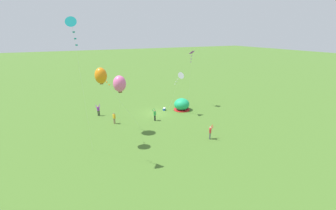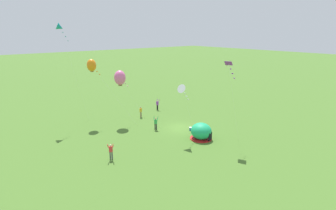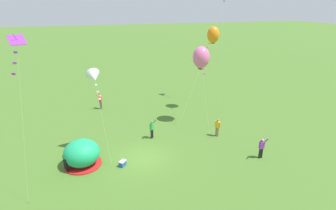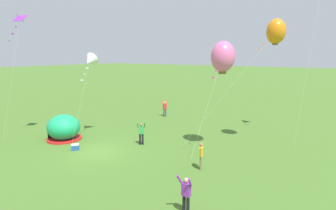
{
  "view_description": "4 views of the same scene",
  "coord_description": "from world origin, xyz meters",
  "px_view_note": "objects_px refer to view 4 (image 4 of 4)",
  "views": [
    {
      "loc": [
        13.68,
        33.24,
        13.12
      ],
      "look_at": [
        0.41,
        5.46,
        3.09
      ],
      "focal_mm": 24.0,
      "sensor_mm": 36.0,
      "label": 1
    },
    {
      "loc": [
        -26.14,
        23.32,
        13.36
      ],
      "look_at": [
        -0.88,
        2.8,
        4.09
      ],
      "focal_mm": 28.0,
      "sensor_mm": 36.0,
      "label": 2
    },
    {
      "loc": [
        -3.63,
        -18.07,
        11.66
      ],
      "look_at": [
        2.28,
        0.52,
        4.14
      ],
      "focal_mm": 28.0,
      "sensor_mm": 36.0,
      "label": 3
    },
    {
      "loc": [
        14.32,
        -12.03,
        6.95
      ],
      "look_at": [
        3.92,
        3.24,
        3.4
      ],
      "focal_mm": 28.0,
      "sensor_mm": 36.0,
      "label": 4
    }
  ],
  "objects_px": {
    "person_far_back": "(186,193)",
    "kite_white": "(90,61)",
    "popup_tent": "(64,128)",
    "kite_orange": "(276,32)",
    "person_with_toddler": "(165,108)",
    "kite_pink": "(223,57)",
    "cooler_box": "(75,147)",
    "person_arms_raised": "(141,132)",
    "person_strolling": "(201,155)",
    "kite_purple": "(18,23)"
  },
  "relations": [
    {
      "from": "popup_tent",
      "to": "kite_orange",
      "type": "relative_size",
      "value": 0.3
    },
    {
      "from": "person_far_back",
      "to": "kite_orange",
      "type": "bearing_deg",
      "value": 85.93
    },
    {
      "from": "person_with_toddler",
      "to": "person_arms_raised",
      "type": "distance_m",
      "value": 9.78
    },
    {
      "from": "person_strolling",
      "to": "kite_pink",
      "type": "bearing_deg",
      "value": 95.09
    },
    {
      "from": "kite_orange",
      "to": "cooler_box",
      "type": "bearing_deg",
      "value": -142.76
    },
    {
      "from": "kite_pink",
      "to": "cooler_box",
      "type": "bearing_deg",
      "value": -146.79
    },
    {
      "from": "kite_purple",
      "to": "kite_orange",
      "type": "bearing_deg",
      "value": 28.31
    },
    {
      "from": "person_far_back",
      "to": "kite_orange",
      "type": "xyz_separation_m",
      "value": [
        0.79,
        11.07,
        7.58
      ]
    },
    {
      "from": "popup_tent",
      "to": "person_strolling",
      "type": "bearing_deg",
      "value": 5.48
    },
    {
      "from": "person_strolling",
      "to": "person_far_back",
      "type": "bearing_deg",
      "value": -70.69
    },
    {
      "from": "person_arms_raised",
      "to": "kite_white",
      "type": "bearing_deg",
      "value": -170.6
    },
    {
      "from": "person_arms_raised",
      "to": "kite_pink",
      "type": "bearing_deg",
      "value": 20.88
    },
    {
      "from": "person_with_toddler",
      "to": "kite_pink",
      "type": "xyz_separation_m",
      "value": [
        9.63,
        -6.77,
        5.82
      ]
    },
    {
      "from": "person_strolling",
      "to": "person_arms_raised",
      "type": "bearing_deg",
      "value": 166.36
    },
    {
      "from": "cooler_box",
      "to": "popup_tent",
      "type": "bearing_deg",
      "value": 159.55
    },
    {
      "from": "person_with_toddler",
      "to": "person_far_back",
      "type": "distance_m",
      "value": 18.81
    },
    {
      "from": "popup_tent",
      "to": "person_far_back",
      "type": "distance_m",
      "value": 14.13
    },
    {
      "from": "kite_orange",
      "to": "kite_pink",
      "type": "height_order",
      "value": "kite_orange"
    },
    {
      "from": "person_far_back",
      "to": "person_arms_raised",
      "type": "relative_size",
      "value": 1.0
    },
    {
      "from": "person_strolling",
      "to": "person_far_back",
      "type": "relative_size",
      "value": 0.91
    },
    {
      "from": "person_far_back",
      "to": "kite_white",
      "type": "relative_size",
      "value": 0.27
    },
    {
      "from": "person_with_toddler",
      "to": "kite_orange",
      "type": "distance_m",
      "value": 14.95
    },
    {
      "from": "person_with_toddler",
      "to": "kite_orange",
      "type": "relative_size",
      "value": 0.2
    },
    {
      "from": "person_strolling",
      "to": "kite_white",
      "type": "height_order",
      "value": "kite_white"
    },
    {
      "from": "cooler_box",
      "to": "person_with_toddler",
      "type": "height_order",
      "value": "person_with_toddler"
    },
    {
      "from": "person_far_back",
      "to": "kite_pink",
      "type": "xyz_separation_m",
      "value": [
        -1.9,
        8.09,
        5.82
      ]
    },
    {
      "from": "person_far_back",
      "to": "person_with_toddler",
      "type": "bearing_deg",
      "value": 127.79
    },
    {
      "from": "cooler_box",
      "to": "kite_white",
      "type": "distance_m",
      "value": 7.01
    },
    {
      "from": "cooler_box",
      "to": "kite_orange",
      "type": "distance_m",
      "value": 16.81
    },
    {
      "from": "kite_white",
      "to": "kite_pink",
      "type": "relative_size",
      "value": 0.9
    },
    {
      "from": "person_with_toddler",
      "to": "kite_orange",
      "type": "bearing_deg",
      "value": -17.12
    },
    {
      "from": "kite_pink",
      "to": "kite_orange",
      "type": "bearing_deg",
      "value": 48.01
    },
    {
      "from": "cooler_box",
      "to": "kite_purple",
      "type": "distance_m",
      "value": 10.7
    },
    {
      "from": "person_arms_raised",
      "to": "kite_orange",
      "type": "relative_size",
      "value": 0.2
    },
    {
      "from": "cooler_box",
      "to": "kite_pink",
      "type": "distance_m",
      "value": 12.54
    },
    {
      "from": "person_far_back",
      "to": "kite_orange",
      "type": "height_order",
      "value": "kite_orange"
    },
    {
      "from": "person_arms_raised",
      "to": "kite_orange",
      "type": "bearing_deg",
      "value": 31.67
    },
    {
      "from": "popup_tent",
      "to": "kite_orange",
      "type": "bearing_deg",
      "value": 28.07
    },
    {
      "from": "kite_white",
      "to": "kite_pink",
      "type": "xyz_separation_m",
      "value": [
        10.3,
        2.92,
        0.38
      ]
    },
    {
      "from": "person_far_back",
      "to": "kite_orange",
      "type": "relative_size",
      "value": 0.2
    },
    {
      "from": "kite_purple",
      "to": "cooler_box",
      "type": "bearing_deg",
      "value": 4.19
    },
    {
      "from": "person_with_toddler",
      "to": "kite_white",
      "type": "xyz_separation_m",
      "value": [
        -0.67,
        -9.69,
        5.44
      ]
    },
    {
      "from": "person_with_toddler",
      "to": "cooler_box",
      "type": "bearing_deg",
      "value": -86.81
    },
    {
      "from": "popup_tent",
      "to": "cooler_box",
      "type": "relative_size",
      "value": 4.42
    },
    {
      "from": "cooler_box",
      "to": "kite_purple",
      "type": "xyz_separation_m",
      "value": [
        -5.53,
        -0.41,
        9.16
      ]
    },
    {
      "from": "person_with_toddler",
      "to": "kite_orange",
      "type": "xyz_separation_m",
      "value": [
        12.31,
        -3.79,
        7.58
      ]
    },
    {
      "from": "person_far_back",
      "to": "kite_pink",
      "type": "relative_size",
      "value": 0.24
    },
    {
      "from": "kite_white",
      "to": "kite_orange",
      "type": "height_order",
      "value": "kite_orange"
    },
    {
      "from": "popup_tent",
      "to": "kite_pink",
      "type": "distance_m",
      "value": 14.02
    },
    {
      "from": "kite_orange",
      "to": "kite_pink",
      "type": "distance_m",
      "value": 4.38
    }
  ]
}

